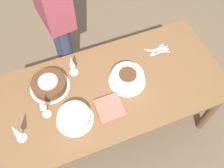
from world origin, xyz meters
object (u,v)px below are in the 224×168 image
(cake_front_chocolate, at_px, (49,84))
(wine_glass_far, at_px, (15,131))
(wine_glass_near, at_px, (72,63))
(wine_glass_extra, at_px, (42,105))
(cake_back_decorated, at_px, (74,117))
(cake_center_white, at_px, (127,78))

(cake_front_chocolate, xyz_separation_m, wine_glass_far, (0.28, 0.33, 0.10))
(wine_glass_near, distance_m, wine_glass_extra, 0.40)
(wine_glass_extra, bearing_deg, wine_glass_far, 29.30)
(cake_front_chocolate, bearing_deg, wine_glass_extra, 70.06)
(cake_back_decorated, bearing_deg, cake_center_white, -161.32)
(cake_front_chocolate, relative_size, wine_glass_near, 1.50)
(cake_back_decorated, bearing_deg, wine_glass_extra, -32.93)
(cake_center_white, distance_m, wine_glass_far, 0.87)
(cake_center_white, height_order, wine_glass_extra, wine_glass_extra)
(cake_back_decorated, bearing_deg, cake_front_chocolate, -73.22)
(wine_glass_far, height_order, wine_glass_extra, wine_glass_extra)
(cake_back_decorated, bearing_deg, wine_glass_far, -0.32)
(cake_center_white, height_order, cake_front_chocolate, cake_center_white)
(cake_front_chocolate, bearing_deg, cake_back_decorated, 106.78)
(wine_glass_near, relative_size, wine_glass_far, 0.93)
(wine_glass_near, bearing_deg, cake_back_decorated, 74.16)
(cake_back_decorated, height_order, wine_glass_far, wine_glass_far)
(cake_front_chocolate, xyz_separation_m, wine_glass_extra, (0.08, 0.21, 0.12))
(cake_back_decorated, height_order, wine_glass_near, wine_glass_near)
(wine_glass_near, bearing_deg, cake_front_chocolate, 15.69)
(cake_center_white, distance_m, wine_glass_near, 0.43)
(wine_glass_near, relative_size, wine_glass_extra, 0.90)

